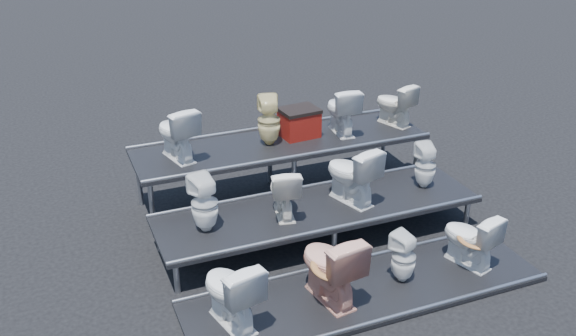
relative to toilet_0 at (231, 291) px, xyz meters
name	(u,v)px	position (x,y,z in m)	size (l,w,h in m)	color
ground	(318,238)	(1.59, 1.30, -0.46)	(80.00, 80.00, 0.00)	black
tier_front	(365,291)	(1.59, 0.00, -0.43)	(4.20, 1.20, 0.06)	black
tier_mid	(318,222)	(1.59, 1.30, -0.23)	(4.20, 1.20, 0.46)	black
tier_back	(281,169)	(1.59, 2.60, -0.03)	(4.20, 1.20, 0.86)	black
toilet_0	(231,291)	(0.00, 0.00, 0.00)	(0.45, 0.79, 0.80)	white
toilet_1	(330,266)	(1.13, 0.00, 0.03)	(0.48, 0.84, 0.86)	tan
toilet_2	(404,257)	(2.07, 0.00, -0.09)	(0.28, 0.28, 0.62)	white
toilet_3	(470,238)	(2.98, 0.00, -0.05)	(0.39, 0.69, 0.71)	white
toilet_4	(205,203)	(0.10, 1.30, 0.36)	(0.32, 0.33, 0.71)	white
toilet_5	(284,191)	(1.11, 1.30, 0.33)	(0.37, 0.64, 0.66)	silver
toilet_6	(351,174)	(2.04, 1.30, 0.39)	(0.44, 0.77, 0.78)	white
toilet_7	(425,165)	(3.17, 1.30, 0.31)	(0.28, 0.29, 0.62)	white
toilet_8	(176,132)	(0.10, 2.60, 0.77)	(0.41, 0.72, 0.74)	white
toilet_9	(269,120)	(1.41, 2.60, 0.75)	(0.32, 0.32, 0.70)	beige
toilet_10	(342,110)	(2.53, 2.60, 0.75)	(0.39, 0.69, 0.71)	white
toilet_11	(394,104)	(3.42, 2.60, 0.72)	(0.36, 0.64, 0.65)	silver
red_crate	(299,124)	(1.91, 2.70, 0.58)	(0.52, 0.41, 0.37)	maroon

